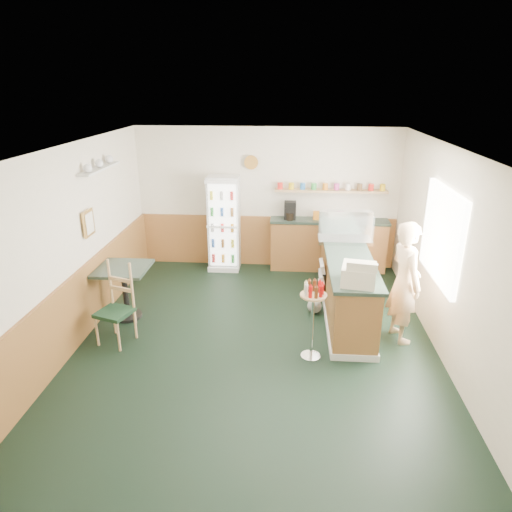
# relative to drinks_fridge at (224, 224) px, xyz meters

# --- Properties ---
(ground) EXTENTS (6.00, 6.00, 0.00)m
(ground) POSITION_rel_drinks_fridge_xyz_m (0.81, -2.74, -0.91)
(ground) COLOR black
(ground) RESTS_ON ground
(room_envelope) EXTENTS (5.04, 6.02, 2.72)m
(room_envelope) POSITION_rel_drinks_fridge_xyz_m (0.59, -2.01, 0.62)
(room_envelope) COLOR beige
(room_envelope) RESTS_ON ground
(service_counter) EXTENTS (0.68, 3.01, 1.01)m
(service_counter) POSITION_rel_drinks_fridge_xyz_m (2.16, -1.66, -0.45)
(service_counter) COLOR #A66435
(service_counter) RESTS_ON ground
(back_counter) EXTENTS (2.24, 0.42, 1.69)m
(back_counter) POSITION_rel_drinks_fridge_xyz_m (2.00, 0.06, -0.36)
(back_counter) COLOR #A66435
(back_counter) RESTS_ON ground
(drinks_fridge) EXTENTS (0.60, 0.52, 1.82)m
(drinks_fridge) POSITION_rel_drinks_fridge_xyz_m (0.00, 0.00, 0.00)
(drinks_fridge) COLOR white
(drinks_fridge) RESTS_ON ground
(display_case) EXTENTS (0.86, 0.45, 0.49)m
(display_case) POSITION_rel_drinks_fridge_xyz_m (2.16, -1.20, 0.35)
(display_case) COLOR silver
(display_case) RESTS_ON service_counter
(cash_register) EXTENTS (0.50, 0.52, 0.25)m
(cash_register) POSITION_rel_drinks_fridge_xyz_m (2.16, -2.87, 0.23)
(cash_register) COLOR beige
(cash_register) RESTS_ON service_counter
(shopkeeper) EXTENTS (0.55, 0.67, 1.74)m
(shopkeeper) POSITION_rel_drinks_fridge_xyz_m (2.86, -2.48, -0.04)
(shopkeeper) COLOR tan
(shopkeeper) RESTS_ON ground
(condiment_stand) EXTENTS (0.35, 0.35, 1.08)m
(condiment_stand) POSITION_rel_drinks_fridge_xyz_m (1.59, -3.07, -0.17)
(condiment_stand) COLOR silver
(condiment_stand) RESTS_ON ground
(newspaper_rack) EXTENTS (0.09, 0.44, 0.52)m
(newspaper_rack) POSITION_rel_drinks_fridge_xyz_m (1.81, -1.50, -0.42)
(newspaper_rack) COLOR black
(newspaper_rack) RESTS_ON ground
(cafe_table) EXTENTS (0.77, 0.77, 0.84)m
(cafe_table) POSITION_rel_drinks_fridge_xyz_m (-1.24, -2.16, -0.31)
(cafe_table) COLOR black
(cafe_table) RESTS_ON ground
(cafe_chair) EXTENTS (0.55, 0.55, 1.16)m
(cafe_chair) POSITION_rel_drinks_fridge_xyz_m (-1.13, -2.80, -0.30)
(cafe_chair) COLOR black
(cafe_chair) RESTS_ON ground
(dog_doorstop) EXTENTS (0.23, 0.30, 0.27)m
(dog_doorstop) POSITION_rel_drinks_fridge_xyz_m (1.69, -1.82, -0.78)
(dog_doorstop) COLOR gray
(dog_doorstop) RESTS_ON ground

